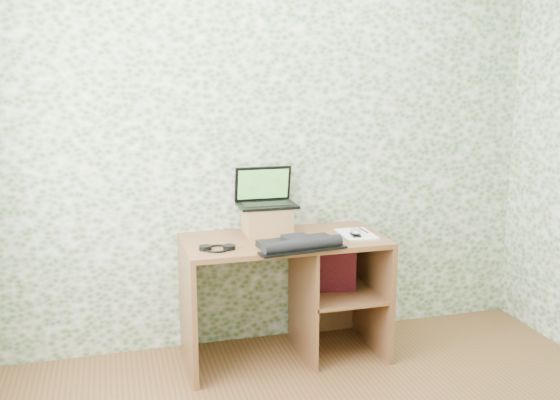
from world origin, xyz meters
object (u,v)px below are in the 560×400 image
object	(u,v)px
riser	(267,220)
desk	(295,279)
keyboard	(300,244)
notepad	(356,234)
laptop	(265,197)

from	to	relation	value
riser	desk	bearing A→B (deg)	-38.35
keyboard	notepad	xyz separation A→B (m)	(0.41, 0.17, -0.02)
notepad	desk	bearing A→B (deg)	169.30
laptop	notepad	size ratio (longest dim) A/B	1.28
keyboard	riser	bearing A→B (deg)	96.17
notepad	keyboard	bearing A→B (deg)	-155.64
keyboard	desk	bearing A→B (deg)	70.14
desk	keyboard	distance (m)	0.39
laptop	keyboard	xyz separation A→B (m)	(0.09, -0.40, -0.20)
riser	keyboard	world-z (taller)	riser
riser	laptop	world-z (taller)	laptop
riser	notepad	world-z (taller)	riser
notepad	laptop	bearing A→B (deg)	157.35
laptop	notepad	world-z (taller)	laptop
desk	laptop	size ratio (longest dim) A/B	3.39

